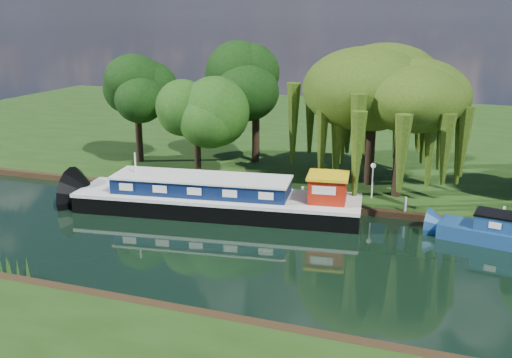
% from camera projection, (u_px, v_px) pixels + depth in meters
% --- Properties ---
extents(ground, '(120.00, 120.00, 0.00)m').
position_uv_depth(ground, '(334.00, 261.00, 31.22)').
color(ground, black).
extents(far_bank, '(120.00, 52.00, 0.45)m').
position_uv_depth(far_bank, '(399.00, 136.00, 61.96)').
color(far_bank, '#18320D').
rests_on(far_bank, ground).
extents(dutch_barge, '(19.70, 6.86, 4.07)m').
position_uv_depth(dutch_barge, '(219.00, 198.00, 38.54)').
color(dutch_barge, black).
rests_on(dutch_barge, ground).
extents(red_dinghy, '(4.16, 3.45, 0.74)m').
position_uv_depth(red_dinghy, '(223.00, 210.00, 39.39)').
color(red_dinghy, '#981A0B').
rests_on(red_dinghy, ground).
extents(willow_left, '(8.39, 8.39, 10.06)m').
position_uv_depth(willow_left, '(374.00, 88.00, 41.83)').
color(willow_left, black).
rests_on(willow_left, far_bank).
extents(willow_right, '(7.23, 7.23, 8.80)m').
position_uv_depth(willow_right, '(402.00, 107.00, 39.25)').
color(willow_right, black).
rests_on(willow_right, far_bank).
extents(tree_far_left, '(4.77, 4.77, 7.69)m').
position_uv_depth(tree_far_left, '(196.00, 112.00, 44.30)').
color(tree_far_left, black).
rests_on(tree_far_left, far_bank).
extents(tree_far_back, '(4.99, 4.99, 8.40)m').
position_uv_depth(tree_far_back, '(137.00, 95.00, 49.00)').
color(tree_far_back, black).
rests_on(tree_far_back, far_bank).
extents(tree_far_mid, '(5.82, 5.82, 9.52)m').
position_uv_depth(tree_far_mid, '(256.00, 87.00, 48.74)').
color(tree_far_mid, black).
rests_on(tree_far_mid, far_bank).
extents(lamppost, '(0.36, 0.36, 2.56)m').
position_uv_depth(lamppost, '(373.00, 171.00, 39.90)').
color(lamppost, silver).
rests_on(lamppost, far_bank).
extents(mooring_posts, '(19.16, 0.16, 1.00)m').
position_uv_depth(mooring_posts, '(353.00, 199.00, 38.72)').
color(mooring_posts, silver).
rests_on(mooring_posts, far_bank).
extents(reeds_near, '(33.70, 1.50, 1.10)m').
position_uv_depth(reeds_near, '(469.00, 349.00, 22.01)').
color(reeds_near, '#1E4512').
rests_on(reeds_near, ground).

